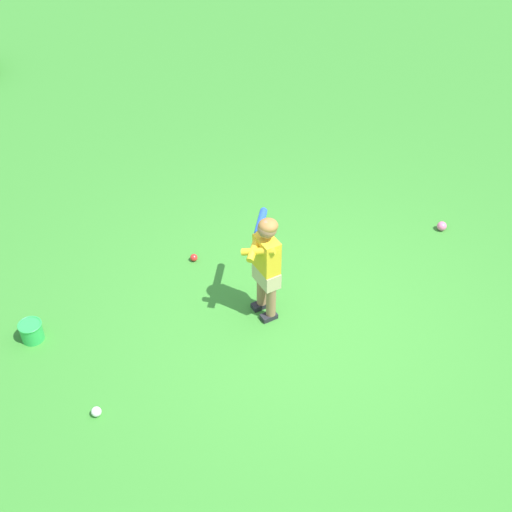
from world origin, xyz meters
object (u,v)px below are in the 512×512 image
(play_ball_center_lawn, at_px, (194,258))
(toy_bucket, at_px, (31,331))
(play_ball_by_bucket, at_px, (442,226))
(child_batter, at_px, (266,259))
(play_ball_near_batter, at_px, (96,412))

(play_ball_center_lawn, distance_m, toy_bucket, 1.75)
(toy_bucket, bearing_deg, play_ball_center_lawn, 19.91)
(play_ball_center_lawn, height_order, play_ball_by_bucket, play_ball_by_bucket)
(child_batter, xyz_separation_m, play_ball_center_lawn, (-0.45, 0.93, -0.61))
(toy_bucket, bearing_deg, play_ball_near_batter, -67.72)
(toy_bucket, bearing_deg, child_batter, -8.88)
(play_ball_center_lawn, height_order, toy_bucket, toy_bucket)
(child_batter, bearing_deg, toy_bucket, 171.12)
(child_batter, xyz_separation_m, play_ball_near_batter, (-1.68, -0.70, -0.61))
(play_ball_by_bucket, xyz_separation_m, toy_bucket, (-4.31, -0.25, 0.05))
(play_ball_near_batter, height_order, play_ball_by_bucket, play_ball_by_bucket)
(child_batter, relative_size, play_ball_by_bucket, 10.53)
(play_ball_near_batter, relative_size, toy_bucket, 0.39)
(play_ball_center_lawn, bearing_deg, play_ball_by_bucket, -7.43)
(play_ball_near_batter, xyz_separation_m, play_ball_center_lawn, (1.23, 1.62, -0.00))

